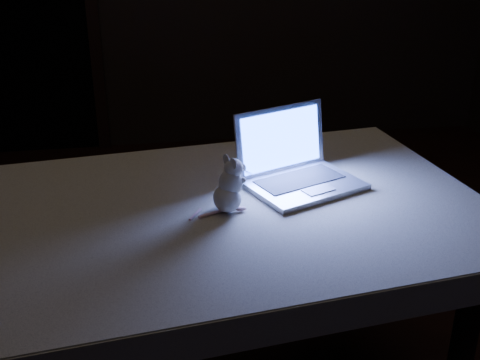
{
  "coord_description": "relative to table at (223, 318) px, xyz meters",
  "views": [
    {
      "loc": [
        -0.29,
        -1.76,
        1.56
      ],
      "look_at": [
        -0.04,
        -0.18,
        0.86
      ],
      "focal_mm": 45.0,
      "sensor_mm": 36.0,
      "label": 1
    }
  ],
  "objects": [
    {
      "name": "table",
      "position": [
        0.0,
        0.0,
        0.0
      ],
      "size": [
        1.56,
        1.11,
        0.78
      ],
      "primitive_type": null,
      "rotation": [
        0.0,
        0.0,
        0.13
      ],
      "color": "black",
      "rests_on": "floor"
    },
    {
      "name": "tablecloth",
      "position": [
        0.04,
        -0.0,
        0.35
      ],
      "size": [
        1.71,
        1.3,
        0.09
      ],
      "primitive_type": null,
      "rotation": [
        0.0,
        0.0,
        0.19
      ],
      "color": "beige",
      "rests_on": "table"
    },
    {
      "name": "laptop",
      "position": [
        0.27,
        0.09,
        0.51
      ],
      "size": [
        0.42,
        0.4,
        0.23
      ],
      "primitive_type": null,
      "rotation": [
        0.0,
        0.0,
        0.39
      ],
      "color": "#B0AFB4",
      "rests_on": "tablecloth"
    },
    {
      "name": "plush_mouse",
      "position": [
        0.01,
        -0.03,
        0.48
      ],
      "size": [
        0.16,
        0.16,
        0.16
      ],
      "primitive_type": null,
      "rotation": [
        0.0,
        0.0,
        0.4
      ],
      "color": "silver",
      "rests_on": "tablecloth"
    }
  ]
}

